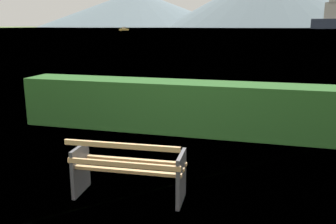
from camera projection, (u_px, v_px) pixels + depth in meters
ground_plane at (130, 196)px, 4.92m from camera, size 1400.00×1400.00×0.00m
water_surface at (264, 29)px, 292.41m from camera, size 620.00×620.00×0.00m
park_bench at (128, 169)px, 4.77m from camera, size 1.53×0.65×0.87m
hedge_row at (182, 107)px, 7.84m from camera, size 7.30×0.88×1.10m
fishing_boat_near at (124, 29)px, 172.97m from camera, size 4.15×4.43×1.77m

